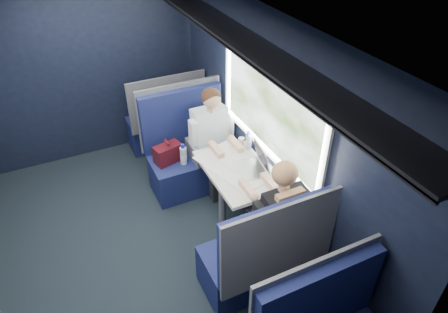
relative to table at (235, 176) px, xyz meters
name	(u,v)px	position (x,y,z in m)	size (l,w,h in m)	color
ground	(147,252)	(-1.03, 0.00, -0.67)	(2.80, 4.20, 0.01)	black
room_shell	(129,132)	(-1.01, 0.00, 0.81)	(3.00, 4.40, 2.40)	black
table	(235,176)	(0.00, 0.00, 0.00)	(0.62, 1.00, 0.74)	#54565E
seat_bay_near	(189,155)	(-0.19, 0.87, -0.24)	(1.04, 0.62, 1.26)	#0E133E
seat_bay_far	(261,257)	(-0.18, -0.87, -0.25)	(1.04, 0.62, 1.26)	#0E133E
seat_row_front	(165,121)	(-0.18, 1.80, -0.25)	(1.04, 0.51, 1.16)	#0E133E
man	(214,137)	(0.07, 0.70, 0.06)	(0.53, 0.56, 1.32)	black
woman	(277,212)	(0.07, -0.71, 0.06)	(0.53, 0.56, 1.32)	black
papers	(237,164)	(0.06, 0.08, 0.08)	(0.56, 0.81, 0.01)	white
laptop	(256,163)	(0.20, -0.07, 0.15)	(0.31, 0.38, 0.26)	silver
bottle_small	(249,141)	(0.30, 0.28, 0.18)	(0.07, 0.07, 0.23)	silver
cup	(241,141)	(0.27, 0.39, 0.12)	(0.06, 0.06, 0.08)	white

